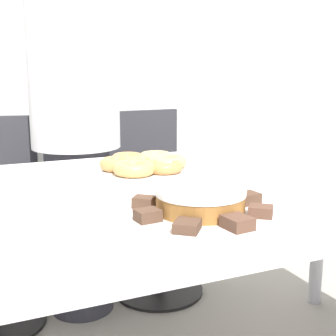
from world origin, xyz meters
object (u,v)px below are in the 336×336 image
office_chair_right (153,207)px  frosted_cake (200,200)px  plate_donuts (146,170)px  plate_cake (200,214)px  person_standing (76,136)px

office_chair_right → frosted_cake: office_chair_right is taller
plate_donuts → frosted_cake: bearing=-96.9°
office_chair_right → plate_donuts: (-0.31, -0.70, 0.35)m
plate_cake → plate_donuts: 0.49m
office_chair_right → plate_donuts: bearing=-116.4°
person_standing → frosted_cake: (0.02, -1.12, -0.00)m
person_standing → plate_donuts: 0.64m
person_standing → plate_donuts: size_ratio=4.59×
office_chair_right → frosted_cake: 1.30m
frosted_cake → person_standing: bearing=90.9°
person_standing → office_chair_right: (0.39, 0.07, -0.39)m
plate_cake → frosted_cake: frosted_cake is taller
office_chair_right → frosted_cake: bearing=-109.8°
office_chair_right → plate_donuts: office_chair_right is taller
person_standing → plate_donuts: person_standing is taller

